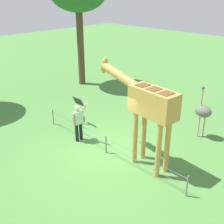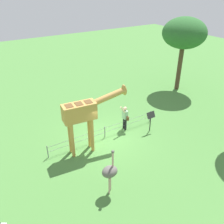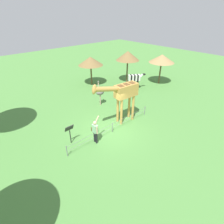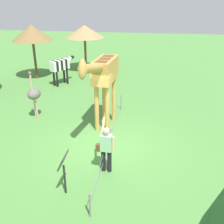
{
  "view_description": "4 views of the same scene",
  "coord_description": "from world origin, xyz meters",
  "px_view_note": "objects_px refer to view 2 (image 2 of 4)",
  "views": [
    {
      "loc": [
        -6.59,
        6.57,
        5.88
      ],
      "look_at": [
        -0.55,
        0.39,
        1.99
      ],
      "focal_mm": 44.6,
      "sensor_mm": 36.0,
      "label": 1
    },
    {
      "loc": [
        -5.93,
        -10.03,
        8.31
      ],
      "look_at": [
        0.59,
        0.29,
        1.49
      ],
      "focal_mm": 38.26,
      "sensor_mm": 36.0,
      "label": 2
    },
    {
      "loc": [
        6.74,
        7.61,
        7.45
      ],
      "look_at": [
        -0.17,
        -0.06,
        1.44
      ],
      "focal_mm": 28.73,
      "sensor_mm": 36.0,
      "label": 3
    },
    {
      "loc": [
        8.62,
        1.47,
        5.38
      ],
      "look_at": [
        0.28,
        0.26,
        1.56
      ],
      "focal_mm": 43.07,
      "sensor_mm": 36.0,
      "label": 4
    }
  ],
  "objects_px": {
    "giraffe": "(85,113)",
    "visitor": "(125,117)",
    "ostrich": "(110,172)",
    "tree_northeast": "(184,34)",
    "info_sign": "(151,118)"
  },
  "relations": [
    {
      "from": "giraffe",
      "to": "info_sign",
      "type": "relative_size",
      "value": 2.76
    },
    {
      "from": "ostrich",
      "to": "tree_northeast",
      "type": "distance_m",
      "value": 13.23
    },
    {
      "from": "ostrich",
      "to": "info_sign",
      "type": "distance_m",
      "value": 5.47
    },
    {
      "from": "tree_northeast",
      "to": "visitor",
      "type": "bearing_deg",
      "value": -159.25
    },
    {
      "from": "visitor",
      "to": "tree_northeast",
      "type": "relative_size",
      "value": 0.3
    },
    {
      "from": "ostrich",
      "to": "info_sign",
      "type": "relative_size",
      "value": 1.7
    },
    {
      "from": "visitor",
      "to": "ostrich",
      "type": "distance_m",
      "value": 5.16
    },
    {
      "from": "ostrich",
      "to": "info_sign",
      "type": "xyz_separation_m",
      "value": [
        4.67,
        2.83,
        -0.23
      ]
    },
    {
      "from": "giraffe",
      "to": "visitor",
      "type": "height_order",
      "value": "giraffe"
    },
    {
      "from": "ostrich",
      "to": "tree_northeast",
      "type": "bearing_deg",
      "value": 31.34
    },
    {
      "from": "visitor",
      "to": "tree_northeast",
      "type": "distance_m",
      "value": 8.79
    },
    {
      "from": "giraffe",
      "to": "ostrich",
      "type": "distance_m",
      "value": 3.47
    },
    {
      "from": "ostrich",
      "to": "info_sign",
      "type": "height_order",
      "value": "ostrich"
    },
    {
      "from": "visitor",
      "to": "info_sign",
      "type": "height_order",
      "value": "visitor"
    },
    {
      "from": "giraffe",
      "to": "tree_northeast",
      "type": "distance_m",
      "value": 11.19
    }
  ]
}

